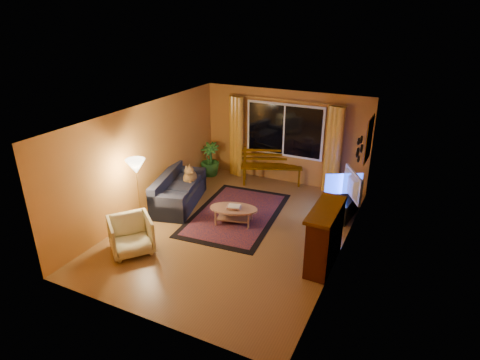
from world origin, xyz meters
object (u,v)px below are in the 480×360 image
at_px(sofa, 179,190).
at_px(bench, 271,175).
at_px(armchair, 131,234).
at_px(floor_lamp, 139,195).
at_px(coffee_table, 234,216).
at_px(tv_console, 346,206).

bearing_deg(sofa, bench, 39.47).
bearing_deg(bench, armchair, -127.97).
bearing_deg(armchair, floor_lamp, 65.73).
xyz_separation_m(armchair, floor_lamp, (-0.39, 0.78, 0.41)).
xyz_separation_m(coffee_table, tv_console, (2.13, 1.47, 0.04)).
bearing_deg(armchair, bench, 23.79).
relative_size(floor_lamp, tv_console, 1.44).
xyz_separation_m(bench, tv_console, (2.21, -0.97, -0.01)).
bearing_deg(coffee_table, floor_lamp, -147.20).
bearing_deg(armchair, sofa, 48.15).
distance_m(floor_lamp, coffee_table, 2.08).
bearing_deg(bench, tv_console, -45.90).
bearing_deg(floor_lamp, armchair, -63.70).
height_order(armchair, coffee_table, armchair).
height_order(coffee_table, tv_console, tv_console).
height_order(sofa, coffee_table, sofa).
bearing_deg(tv_console, coffee_table, -139.62).
relative_size(bench, sofa, 0.85).
bearing_deg(sofa, tv_console, 2.50).
distance_m(sofa, tv_console, 3.93).
bearing_deg(sofa, armchair, -96.43).
bearing_deg(sofa, coffee_table, -24.98).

